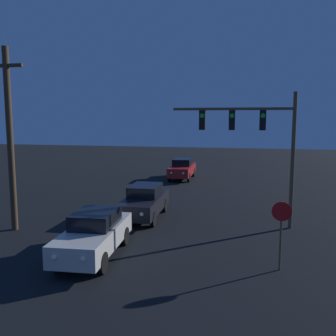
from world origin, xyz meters
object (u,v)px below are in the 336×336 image
object	(u,v)px
car_mid	(144,201)
traffic_signal_mast	(256,135)
car_near	(94,234)
car_far	(182,169)
utility_pole	(10,137)
stop_sign	(281,223)

from	to	relation	value
car_mid	traffic_signal_mast	size ratio (longest dim) A/B	0.76
car_near	traffic_signal_mast	size ratio (longest dim) A/B	0.76
car_far	traffic_signal_mast	xyz separation A→B (m)	(5.66, -12.66, 3.40)
car_mid	traffic_signal_mast	world-z (taller)	traffic_signal_mast
car_near	traffic_signal_mast	bearing A→B (deg)	-141.78
traffic_signal_mast	car_mid	bearing A→B (deg)	176.64
traffic_signal_mast	utility_pole	bearing A→B (deg)	-164.74
utility_pole	car_near	bearing A→B (deg)	-25.23
stop_sign	utility_pole	size ratio (longest dim) A/B	0.29
traffic_signal_mast	stop_sign	bearing A→B (deg)	-81.08
stop_sign	car_near	bearing A→B (deg)	-179.06
car_mid	traffic_signal_mast	bearing A→B (deg)	174.92
car_far	utility_pole	xyz separation A→B (m)	(-4.90, -15.54, 3.32)
car_near	stop_sign	world-z (taller)	stop_sign
car_near	utility_pole	bearing A→B (deg)	-29.12
car_near	utility_pole	distance (m)	6.30
car_near	car_far	world-z (taller)	same
car_far	utility_pole	distance (m)	16.62
car_near	stop_sign	distance (m)	6.55
car_near	stop_sign	xyz separation A→B (m)	(6.51, 0.11, 0.76)
car_near	car_mid	distance (m)	5.49
car_mid	utility_pole	distance (m)	6.93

